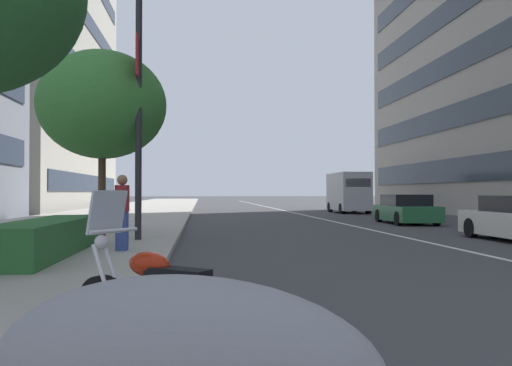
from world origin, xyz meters
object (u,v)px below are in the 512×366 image
Objects in this scene: motorcycle_by_sign_pole at (159,301)px; pedestrian_on_plaza at (122,212)px; car_far_down_avenue at (406,210)px; street_tree_far_plaza at (102,105)px; delivery_van_ahead at (348,192)px; street_lamp_with_banners at (153,48)px.

pedestrian_on_plaza reaches higher than motorcycle_by_sign_pole.
car_far_down_avenue is 14.99m from street_tree_far_plaza.
delivery_van_ahead is at bearing -32.27° from street_tree_far_plaza.
car_far_down_avenue is (19.11, -9.78, 0.20)m from motorcycle_by_sign_pole.
motorcycle_by_sign_pole is 0.36× the size of delivery_van_ahead.
street_tree_far_plaza reaches higher than pedestrian_on_plaza.
motorcycle_by_sign_pole is 0.39× the size of car_far_down_avenue.
street_lamp_with_banners is 1.61× the size of street_tree_far_plaza.
motorcycle_by_sign_pole is at bearing 155.23° from car_far_down_avenue.
car_far_down_avenue is at bearing -57.55° from street_tree_far_plaza.
pedestrian_on_plaza is at bearing 139.19° from car_far_down_avenue.
motorcycle_by_sign_pole is at bearing 162.17° from delivery_van_ahead.
street_tree_far_plaza is (11.28, 2.53, 3.60)m from motorcycle_by_sign_pole.
pedestrian_on_plaza reaches higher than car_far_down_avenue.
pedestrian_on_plaza is at bearing -163.97° from street_tree_far_plaza.
car_far_down_avenue is at bearing -131.54° from pedestrian_on_plaza.
pedestrian_on_plaza is at bearing -41.43° from motorcycle_by_sign_pole.
street_tree_far_plaza is (-7.83, 12.32, 3.39)m from car_far_down_avenue.
street_lamp_with_banners reaches higher than pedestrian_on_plaza.
pedestrian_on_plaza is (-24.96, 12.03, -0.49)m from delivery_van_ahead.
street_lamp_with_banners is at bearing 152.88° from delivery_van_ahead.
car_far_down_avenue is 16.31m from pedestrian_on_plaza.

